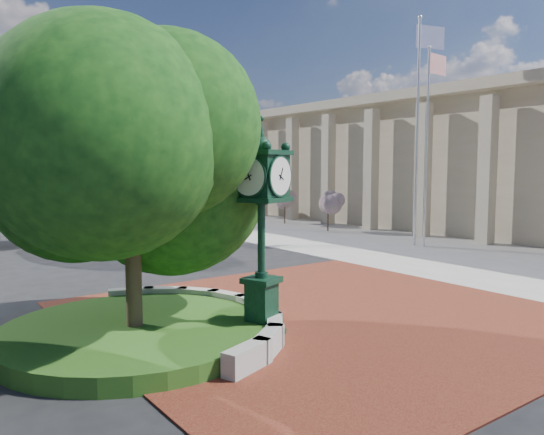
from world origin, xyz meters
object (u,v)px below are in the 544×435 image
(flagpole_b, at_px, (417,130))
(street_lamp_near, at_px, (136,149))
(post_clock, at_px, (261,220))
(parked_car, at_px, (55,206))
(flagpole_a, at_px, (427,146))

(flagpole_b, distance_m, street_lamp_near, 21.23)
(post_clock, height_order, street_lamp_near, street_lamp_near)
(parked_car, distance_m, flagpole_a, 32.20)
(post_clock, bearing_deg, street_lamp_near, 73.59)
(parked_car, relative_size, street_lamp_near, 0.48)
(post_clock, bearing_deg, flagpole_a, 24.42)
(parked_car, bearing_deg, flagpole_a, -47.55)
(street_lamp_near, bearing_deg, flagpole_a, -72.64)
(flagpole_b, height_order, street_lamp_near, flagpole_b)
(parked_car, height_order, flagpole_a, flagpole_a)
(post_clock, distance_m, flagpole_a, 16.18)
(flagpole_a, xyz_separation_m, street_lamp_near, (-6.51, 20.81, 0.26))
(parked_car, height_order, flagpole_b, flagpole_b)
(parked_car, bearing_deg, street_lamp_near, -45.91)
(street_lamp_near, bearing_deg, parked_car, 109.77)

